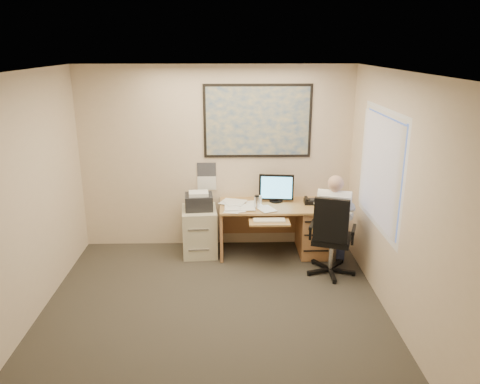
{
  "coord_description": "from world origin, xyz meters",
  "views": [
    {
      "loc": [
        0.18,
        -4.47,
        2.96
      ],
      "look_at": [
        0.33,
        1.3,
        1.13
      ],
      "focal_mm": 35.0,
      "sensor_mm": 36.0,
      "label": 1
    }
  ],
  "objects_px": {
    "filing_cabinet": "(200,227)",
    "office_chair": "(333,252)",
    "desk": "(297,224)",
    "person": "(332,225)"
  },
  "relations": [
    {
      "from": "desk",
      "to": "office_chair",
      "type": "distance_m",
      "value": 0.83
    },
    {
      "from": "person",
      "to": "filing_cabinet",
      "type": "bearing_deg",
      "value": 178.67
    },
    {
      "from": "desk",
      "to": "office_chair",
      "type": "bearing_deg",
      "value": -62.11
    },
    {
      "from": "filing_cabinet",
      "to": "office_chair",
      "type": "bearing_deg",
      "value": -26.52
    },
    {
      "from": "office_chair",
      "to": "person",
      "type": "distance_m",
      "value": 0.36
    },
    {
      "from": "office_chair",
      "to": "person",
      "type": "height_order",
      "value": "person"
    },
    {
      "from": "filing_cabinet",
      "to": "office_chair",
      "type": "height_order",
      "value": "office_chair"
    },
    {
      "from": "filing_cabinet",
      "to": "person",
      "type": "relative_size",
      "value": 0.7
    },
    {
      "from": "filing_cabinet",
      "to": "person",
      "type": "height_order",
      "value": "person"
    },
    {
      "from": "desk",
      "to": "person",
      "type": "bearing_deg",
      "value": -60.42
    }
  ]
}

